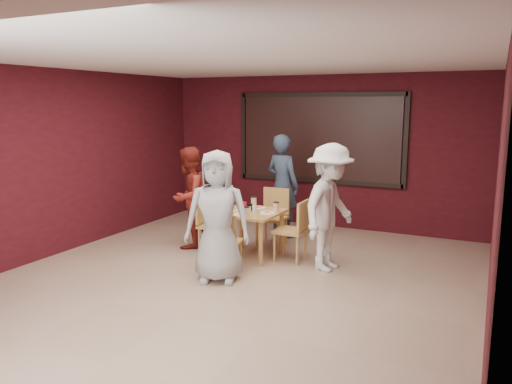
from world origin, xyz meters
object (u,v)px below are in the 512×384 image
at_px(chair_front, 225,239).
at_px(diner_back, 283,186).
at_px(diner_left, 189,198).
at_px(diner_right, 330,208).
at_px(chair_back, 273,213).
at_px(diner_front, 217,217).
at_px(chair_right, 295,227).
at_px(chair_left, 209,222).
at_px(dining_table, 250,216).

height_order(chair_front, diner_back, diner_back).
bearing_deg(diner_left, diner_right, 85.11).
xyz_separation_m(chair_back, diner_right, (1.19, -0.80, 0.36)).
bearing_deg(diner_front, chair_front, 83.26).
bearing_deg(diner_left, diner_front, 43.51).
height_order(chair_right, diner_back, diner_back).
relative_size(chair_left, diner_front, 0.48).
distance_m(chair_front, chair_back, 1.54).
distance_m(chair_back, diner_right, 1.48).
xyz_separation_m(chair_back, diner_front, (0.03, -1.85, 0.33)).
height_order(chair_back, diner_right, diner_right).
relative_size(chair_back, diner_back, 0.52).
relative_size(chair_left, chair_right, 0.91).
height_order(dining_table, diner_right, diner_right).
bearing_deg(chair_right, diner_back, 120.33).
xyz_separation_m(dining_table, diner_front, (0.09, -1.12, 0.24)).
height_order(dining_table, chair_left, dining_table).
xyz_separation_m(chair_right, diner_left, (-1.80, -0.03, 0.30)).
distance_m(chair_left, diner_back, 1.56).
bearing_deg(chair_right, chair_front, -127.62).
bearing_deg(chair_right, diner_left, -178.92).
bearing_deg(chair_back, chair_front, -91.70).
distance_m(chair_right, diner_front, 1.39).
relative_size(dining_table, diner_left, 0.56).
distance_m(diner_back, diner_left, 1.67).
bearing_deg(diner_front, diner_left, 115.13).
distance_m(dining_table, diner_right, 1.28).
distance_m(chair_back, diner_back, 0.69).
relative_size(diner_front, diner_left, 1.06).
height_order(chair_front, diner_front, diner_front).
distance_m(diner_front, diner_right, 1.57).
height_order(chair_front, chair_left, chair_front).
xyz_separation_m(chair_left, chair_right, (1.41, 0.10, 0.05)).
bearing_deg(diner_left, chair_left, 78.14).
bearing_deg(chair_left, chair_right, 4.08).
bearing_deg(diner_back, chair_front, 108.90).
xyz_separation_m(chair_front, diner_back, (-0.04, 2.12, 0.42)).
distance_m(chair_left, diner_left, 0.53).
bearing_deg(chair_back, chair_left, -135.66).
bearing_deg(diner_back, chair_left, 80.54).
bearing_deg(diner_back, chair_back, 116.25).
xyz_separation_m(diner_back, diner_right, (1.28, -1.37, -0.01)).
xyz_separation_m(dining_table, chair_right, (0.69, 0.08, -0.11)).
height_order(dining_table, chair_front, dining_table).
bearing_deg(chair_back, diner_back, 98.42).
xyz_separation_m(diner_left, diner_right, (2.36, -0.11, 0.07)).
bearing_deg(diner_front, dining_table, 73.70).
height_order(chair_front, diner_left, diner_left).
relative_size(chair_left, diner_right, 0.46).
distance_m(chair_back, chair_left, 1.08).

